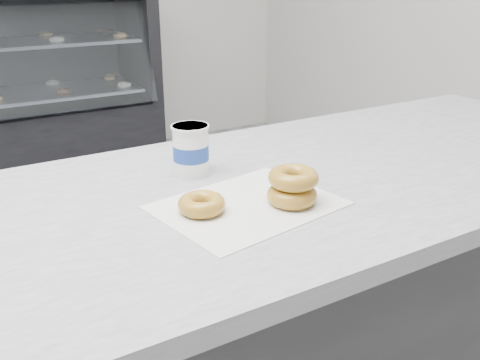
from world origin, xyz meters
name	(u,v)px	position (x,y,z in m)	size (l,w,h in m)	color
wax_paper	(248,205)	(0.36, -0.68, 0.90)	(0.34, 0.26, 0.00)	silver
donut_single	(202,204)	(0.27, -0.67, 0.92)	(0.09, 0.09, 0.03)	#B48331
donut_stack	(293,186)	(0.44, -0.72, 0.94)	(0.14, 0.14, 0.07)	#B48331
coffee_cup	(191,149)	(0.34, -0.47, 0.96)	(0.09, 0.09, 0.11)	white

